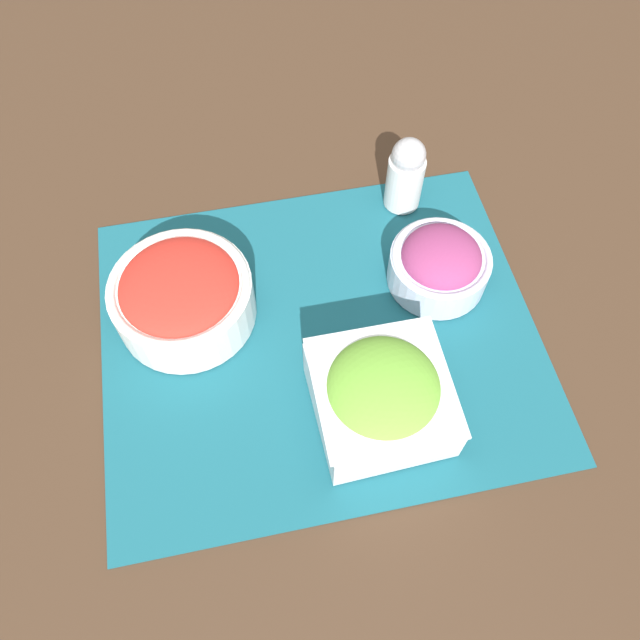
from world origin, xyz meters
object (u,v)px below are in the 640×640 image
object	(u,v)px
onion_bowl	(440,263)
lettuce_bowl	(382,395)
pepper_shaker	(406,174)
tomato_bowl	(182,295)

from	to	relation	value
onion_bowl	lettuce_bowl	xyz separation A→B (m)	(-0.11, -0.15, 0.01)
lettuce_bowl	pepper_shaker	distance (m)	0.29
onion_bowl	lettuce_bowl	size ratio (longest dim) A/B	0.85
tomato_bowl	lettuce_bowl	world-z (taller)	lettuce_bowl
lettuce_bowl	tomato_bowl	bearing A→B (deg)	139.02
onion_bowl	lettuce_bowl	distance (m)	0.19
tomato_bowl	pepper_shaker	distance (m)	0.31
onion_bowl	pepper_shaker	xyz separation A→B (m)	(-0.01, 0.12, 0.02)
tomato_bowl	pepper_shaker	size ratio (longest dim) A/B	1.54
tomato_bowl	onion_bowl	world-z (taller)	tomato_bowl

